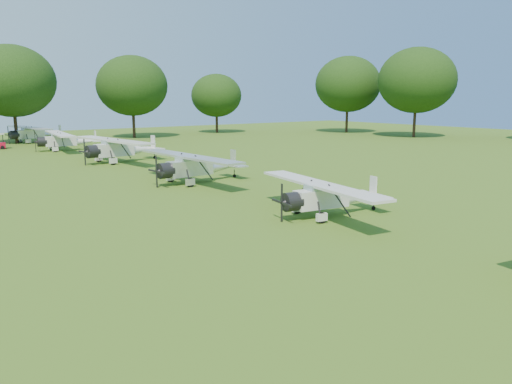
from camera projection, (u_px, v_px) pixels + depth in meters
ground at (336, 229)px, 23.36m from camera, size 160.00×160.00×0.00m
tree_belt at (391, 56)px, 24.10m from camera, size 137.36×130.27×14.52m
aircraft_3 at (329, 195)px, 25.69m from camera, size 6.17×9.77×1.92m
aircraft_4 at (196, 165)px, 35.82m from camera, size 7.04×11.20×2.21m
aircraft_5 at (120, 147)px, 47.21m from camera, size 7.70×12.24×2.40m
aircraft_6 at (65, 139)px, 57.57m from camera, size 7.12×11.32×2.22m
aircraft_7 at (34, 132)px, 67.73m from camera, size 7.47×11.84×2.32m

